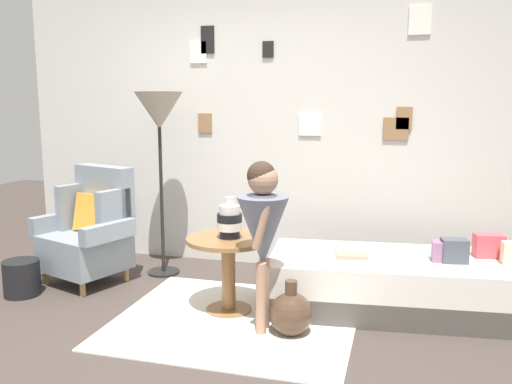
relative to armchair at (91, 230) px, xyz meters
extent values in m
plane|color=#423833|center=(1.32, -1.06, -0.44)|extent=(12.00, 12.00, 0.00)
cube|color=beige|center=(1.32, 0.89, 0.86)|extent=(4.80, 0.10, 2.60)
cube|color=black|center=(0.76, 0.84, 1.62)|extent=(0.12, 0.02, 0.24)
cube|color=#A3A39B|center=(0.76, 0.84, 1.62)|extent=(0.10, 0.01, 0.19)
cube|color=white|center=(2.59, 0.84, 1.72)|extent=(0.18, 0.02, 0.23)
cube|color=#B6B6B1|center=(2.59, 0.84, 1.72)|extent=(0.14, 0.01, 0.18)
cube|color=white|center=(0.67, 0.84, 1.51)|extent=(0.16, 0.02, 0.19)
cube|color=gray|center=(0.67, 0.84, 1.51)|extent=(0.12, 0.01, 0.15)
cube|color=black|center=(1.32, 0.84, 1.53)|extent=(0.10, 0.02, 0.14)
cube|color=silver|center=(1.32, 0.84, 1.53)|extent=(0.08, 0.01, 0.11)
cube|color=white|center=(1.71, 0.84, 0.87)|extent=(0.20, 0.02, 0.19)
cube|color=slate|center=(1.71, 0.84, 0.87)|extent=(0.16, 0.01, 0.15)
cube|color=olive|center=(2.51, 0.84, 0.93)|extent=(0.13, 0.02, 0.19)
cube|color=gray|center=(2.51, 0.84, 0.93)|extent=(0.10, 0.01, 0.15)
cube|color=olive|center=(0.72, 0.84, 0.87)|extent=(0.13, 0.02, 0.18)
cube|color=#BBBBB7|center=(0.72, 0.84, 0.87)|extent=(0.10, 0.01, 0.14)
cube|color=olive|center=(2.44, 0.84, 0.84)|extent=(0.21, 0.02, 0.19)
cube|color=silver|center=(2.44, 0.84, 0.84)|extent=(0.16, 0.01, 0.15)
cube|color=silver|center=(1.43, -0.49, -0.43)|extent=(1.64, 1.44, 0.01)
cylinder|color=tan|center=(-0.32, -0.20, -0.38)|extent=(0.04, 0.04, 0.12)
cylinder|color=tan|center=(0.13, -0.36, -0.38)|extent=(0.04, 0.04, 0.12)
cylinder|color=tan|center=(-0.18, 0.22, -0.38)|extent=(0.04, 0.04, 0.12)
cylinder|color=tan|center=(0.28, 0.07, -0.38)|extent=(0.04, 0.04, 0.12)
cube|color=gray|center=(-0.02, -0.07, -0.17)|extent=(0.75, 0.73, 0.30)
cube|color=gray|center=(0.05, 0.15, 0.26)|extent=(0.61, 0.33, 0.55)
cube|color=gray|center=(-0.24, 0.11, 0.17)|extent=(0.18, 0.32, 0.39)
cube|color=gray|center=(0.25, -0.06, 0.17)|extent=(0.18, 0.32, 0.39)
cube|color=gray|center=(-0.34, 0.02, 0.05)|extent=(0.25, 0.51, 0.14)
cube|color=gray|center=(0.28, -0.19, 0.05)|extent=(0.25, 0.51, 0.14)
cube|color=orange|center=(0.01, 0.03, 0.14)|extent=(0.39, 0.27, 0.33)
cube|color=#4C4742|center=(2.54, 0.01, -0.35)|extent=(1.97, 0.99, 0.18)
cube|color=silver|center=(2.54, 0.01, -0.15)|extent=(1.97, 0.99, 0.22)
cube|color=#D64C56|center=(3.13, 0.18, 0.05)|extent=(0.22, 0.16, 0.17)
cube|color=#474C56|center=(2.88, -0.01, 0.04)|extent=(0.19, 0.15, 0.17)
cube|color=gray|center=(2.83, -0.01, 0.03)|extent=(0.20, 0.13, 0.14)
cylinder|color=olive|center=(1.33, -0.34, -0.43)|extent=(0.33, 0.33, 0.02)
cylinder|color=olive|center=(1.33, -0.34, -0.17)|extent=(0.10, 0.10, 0.50)
cylinder|color=olive|center=(1.33, -0.34, 0.10)|extent=(0.60, 0.60, 0.03)
cylinder|color=black|center=(1.35, -0.35, 0.14)|extent=(0.14, 0.14, 0.06)
cylinder|color=silver|center=(1.35, -0.35, 0.20)|extent=(0.18, 0.18, 0.06)
cylinder|color=black|center=(1.35, -0.35, 0.26)|extent=(0.18, 0.18, 0.06)
cylinder|color=silver|center=(1.35, -0.35, 0.32)|extent=(0.14, 0.14, 0.06)
cylinder|color=silver|center=(1.35, -0.35, 0.38)|extent=(0.07, 0.07, 0.06)
cylinder|color=black|center=(0.49, 0.34, -0.43)|extent=(0.28, 0.28, 0.02)
cylinder|color=black|center=(0.49, 0.34, 0.33)|extent=(0.03, 0.03, 1.49)
cone|color=#9E937F|center=(0.49, 0.34, 0.99)|extent=(0.41, 0.41, 0.32)
cylinder|color=#A37A60|center=(1.66, -0.66, -0.20)|extent=(0.07, 0.07, 0.48)
cylinder|color=#A37A60|center=(1.66, -0.56, -0.20)|extent=(0.07, 0.07, 0.48)
cone|color=slate|center=(1.66, -0.61, 0.24)|extent=(0.34, 0.34, 0.46)
cylinder|color=slate|center=(1.66, -0.61, 0.40)|extent=(0.17, 0.17, 0.18)
cylinder|color=#A37A60|center=(1.68, -0.73, 0.31)|extent=(0.13, 0.06, 0.31)
cylinder|color=#A37A60|center=(1.67, -0.49, 0.31)|extent=(0.13, 0.06, 0.31)
sphere|color=#A37A60|center=(1.66, -0.61, 0.58)|extent=(0.20, 0.20, 0.20)
sphere|color=#38281E|center=(1.65, -0.61, 0.61)|extent=(0.19, 0.19, 0.19)
cube|color=tan|center=(2.18, -0.08, -0.02)|extent=(0.25, 0.20, 0.03)
sphere|color=#473323|center=(1.85, -0.61, -0.30)|extent=(0.28, 0.28, 0.28)
cylinder|color=#473323|center=(1.85, -0.61, -0.12)|extent=(0.08, 0.08, 0.09)
cylinder|color=black|center=(-0.34, -0.46, -0.30)|extent=(0.28, 0.28, 0.28)
camera|label=1|loc=(2.51, -3.85, 1.06)|focal=37.45mm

